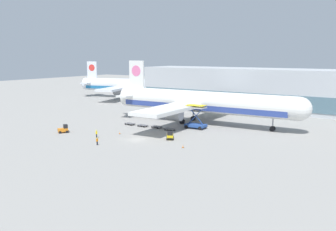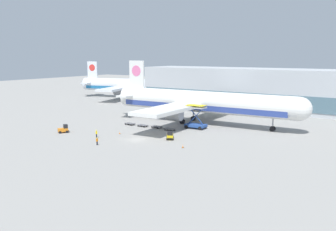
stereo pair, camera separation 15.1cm
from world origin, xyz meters
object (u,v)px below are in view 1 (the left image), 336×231
object	(u,v)px
ground_crew_far	(97,141)
baggage_tug_foreground	(170,136)
baggage_dolly_lead	(130,124)
baggage_dolly_third	(156,127)
airplane_main	(199,102)
baggage_tug_mid	(64,129)
airplane_distant	(131,85)
traffic_cone_near	(120,133)
traffic_cone_far	(183,146)
ground_crew_near	(97,133)
scissor_lift_loader	(196,120)
baggage_dolly_second	(142,125)
baggage_dolly_trail	(170,129)

from	to	relation	value
ground_crew_far	baggage_tug_foreground	bearing A→B (deg)	140.86
baggage_dolly_lead	baggage_dolly_third	size ratio (longest dim) A/B	1.00
airplane_main	baggage_tug_mid	world-z (taller)	airplane_main
baggage_tug_foreground	airplane_distant	bearing A→B (deg)	-167.24
baggage_dolly_lead	ground_crew_far	xyz separation A→B (m)	(9.18, -21.37, 0.60)
baggage_dolly_lead	traffic_cone_near	distance (m)	11.67
ground_crew_far	traffic_cone_far	distance (m)	18.05
baggage_tug_mid	traffic_cone_near	distance (m)	13.90
baggage_dolly_lead	ground_crew_near	xyz separation A→B (m)	(4.00, -16.39, 0.71)
scissor_lift_loader	baggage_dolly_third	distance (m)	10.34
baggage_dolly_lead	ground_crew_near	world-z (taller)	ground_crew_near
baggage_tug_foreground	baggage_tug_mid	xyz separation A→B (m)	(-25.48, -8.54, 0.00)
ground_crew_near	scissor_lift_loader	bearing A→B (deg)	68.14
baggage_tug_foreground	baggage_dolly_second	distance (m)	16.72
baggage_tug_mid	scissor_lift_loader	bearing A→B (deg)	-17.19
baggage_dolly_third	baggage_dolly_trail	distance (m)	4.68
baggage_tug_mid	baggage_dolly_second	size ratio (longest dim) A/B	0.75
airplane_distant	baggage_dolly_trail	bearing A→B (deg)	-57.83
scissor_lift_loader	traffic_cone_near	bearing A→B (deg)	-128.01
airplane_distant	traffic_cone_near	distance (m)	76.64
baggage_dolly_second	ground_crew_near	distance (m)	16.42
airplane_distant	ground_crew_far	bearing A→B (deg)	-69.91
traffic_cone_far	baggage_tug_foreground	bearing A→B (deg)	143.35
airplane_main	traffic_cone_near	distance (m)	25.05
scissor_lift_loader	baggage_tug_mid	xyz separation A→B (m)	(-23.75, -22.85, -1.38)
scissor_lift_loader	traffic_cone_far	world-z (taller)	scissor_lift_loader
airplane_main	baggage_tug_foreground	size ratio (longest dim) A/B	20.64
airplane_distant	baggage_dolly_lead	distance (m)	65.18
airplane_main	scissor_lift_loader	xyz separation A→B (m)	(3.01, -6.65, -3.58)
airplane_main	baggage_dolly_second	bearing A→B (deg)	-130.28
airplane_main	baggage_dolly_third	distance (m)	14.30
traffic_cone_far	scissor_lift_loader	bearing A→B (deg)	113.10
ground_crew_near	baggage_dolly_third	bearing A→B (deg)	83.99
traffic_cone_near	ground_crew_near	bearing A→B (deg)	-104.15
baggage_dolly_lead	ground_crew_far	world-z (taller)	ground_crew_far
baggage_dolly_trail	baggage_dolly_lead	bearing A→B (deg)	-175.92
airplane_main	baggage_dolly_lead	distance (m)	19.67
ground_crew_far	traffic_cone_near	size ratio (longest dim) A/B	2.98
baggage_tug_mid	ground_crew_far	size ratio (longest dim) A/B	1.67
scissor_lift_loader	traffic_cone_far	bearing A→B (deg)	-69.50
scissor_lift_loader	ground_crew_near	distance (m)	25.93
baggage_dolly_second	traffic_cone_far	bearing A→B (deg)	-28.01
airplane_main	baggage_tug_foreground	distance (m)	22.06
traffic_cone_near	baggage_dolly_trail	bearing A→B (deg)	53.85
airplane_main	traffic_cone_far	size ratio (longest dim) A/B	84.70
baggage_dolly_third	ground_crew_near	size ratio (longest dim) A/B	2.03
baggage_dolly_lead	baggage_dolly_second	bearing A→B (deg)	4.31
airplane_main	traffic_cone_near	world-z (taller)	airplane_main
baggage_tug_foreground	traffic_cone_near	bearing A→B (deg)	-114.85
baggage_dolly_second	traffic_cone_near	xyz separation A→B (m)	(1.21, -10.28, -0.11)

